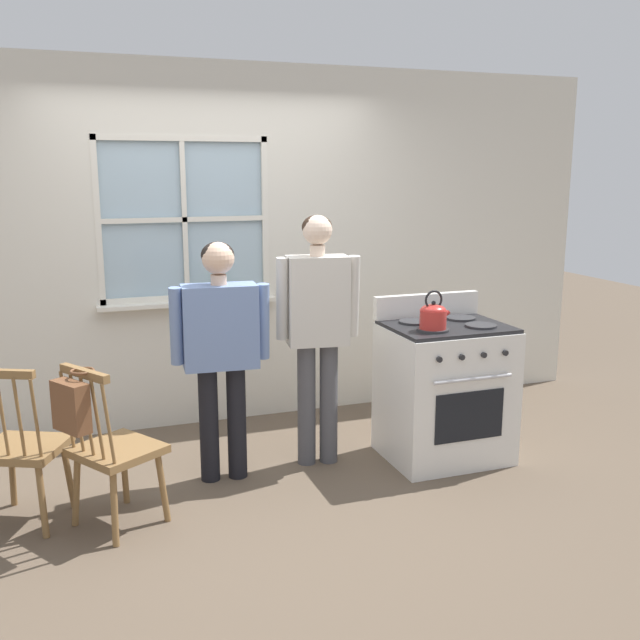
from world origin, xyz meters
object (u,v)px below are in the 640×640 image
handbag (71,405)px  chair_near_wall (21,450)px  person_teen_center (318,318)px  stove (444,390)px  potted_plant (220,291)px  person_elderly_left (220,339)px  kettle (433,315)px  chair_by_window (114,451)px

handbag → chair_near_wall: bearing=130.8°
person_teen_center → stove: bearing=-4.9°
potted_plant → person_elderly_left: bearing=-102.0°
potted_plant → person_teen_center: bearing=-66.0°
person_elderly_left → potted_plant: bearing=82.4°
kettle → chair_by_window: bearing=-176.5°
stove → handbag: bearing=-170.9°
person_teen_center → chair_near_wall: bearing=-164.2°
chair_near_wall → potted_plant: (1.38, 1.22, 0.61)m
chair_near_wall → person_elderly_left: (1.16, 0.21, 0.48)m
stove → kettle: (-0.18, -0.13, 0.55)m
chair_by_window → chair_near_wall: size_ratio=1.00×
person_elderly_left → stove: 1.56m
person_elderly_left → potted_plant: (0.21, 1.01, 0.13)m
chair_by_window → person_elderly_left: person_elderly_left is taller
handbag → stove: bearing=9.1°
kettle → person_elderly_left: bearing=167.8°
person_teen_center → handbag: bearing=-151.6°
kettle → potted_plant: bearing=130.3°
person_elderly_left → potted_plant: person_elderly_left is taller
chair_by_window → potted_plant: (0.90, 1.41, 0.61)m
person_teen_center → potted_plant: person_teen_center is taller
person_teen_center → kettle: 0.74m
chair_near_wall → kettle: (2.47, -0.07, 0.59)m
chair_near_wall → kettle: kettle is taller
person_elderly_left → person_teen_center: person_teen_center is taller
chair_near_wall → stove: bearing=-153.6°
chair_by_window → stove: (2.17, 0.25, 0.04)m
chair_near_wall → person_teen_center: size_ratio=0.56×
chair_near_wall → chair_by_window: bearing=-177.2°
stove → potted_plant: 1.81m
chair_near_wall → handbag: 0.54m
person_elderly_left → handbag: bearing=-144.5°
chair_by_window → person_elderly_left: (0.68, 0.41, 0.48)m
chair_by_window → stove: size_ratio=0.86×
person_teen_center → kettle: person_teen_center is taller
chair_near_wall → handbag: size_ratio=3.03×
person_elderly_left → person_teen_center: size_ratio=0.91×
chair_by_window → chair_near_wall: same height
chair_near_wall → potted_plant: size_ratio=3.79×
chair_near_wall → stove: stove is taller
kettle → handbag: bearing=-173.5°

